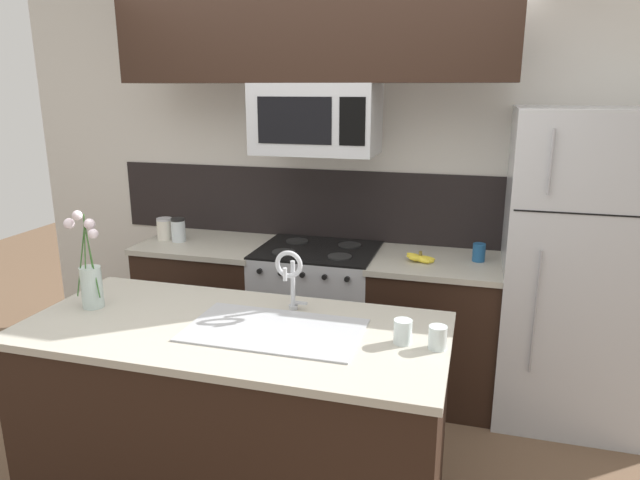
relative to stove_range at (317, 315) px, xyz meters
name	(u,v)px	position (x,y,z in m)	size (l,w,h in m)	color
ground_plane	(272,457)	(0.00, -0.90, -0.46)	(10.00, 10.00, 0.00)	brown
rear_partition	(375,184)	(0.30, 0.38, 0.84)	(5.20, 0.10, 2.60)	silver
splash_band	(330,205)	(0.00, 0.32, 0.69)	(3.15, 0.01, 0.48)	black
back_counter_left	(210,304)	(-0.79, 0.00, -0.01)	(0.85, 0.65, 0.91)	black
back_counter_right	(433,329)	(0.76, 0.00, -0.01)	(0.79, 0.65, 0.91)	black
stove_range	(317,315)	(0.00, 0.00, 0.00)	(0.76, 0.64, 0.93)	#B7BABF
microwave	(316,119)	(0.00, -0.02, 1.28)	(0.74, 0.40, 0.42)	#B7BABF
upper_cabinet_band	(310,29)	(-0.03, -0.05, 1.79)	(2.34, 0.34, 0.60)	black
refrigerator	(580,270)	(1.57, 0.02, 0.45)	(0.86, 0.74, 1.83)	#B7BABF
storage_jar_tall	(165,229)	(-1.10, -0.01, 0.52)	(0.11, 0.11, 0.15)	silver
storage_jar_medium	(178,230)	(-0.98, -0.03, 0.53)	(0.10, 0.10, 0.16)	silver
banana_bunch	(420,258)	(0.67, -0.06, 0.47)	(0.19, 0.12, 0.08)	yellow
coffee_tin	(479,252)	(1.00, 0.05, 0.50)	(0.08, 0.08, 0.11)	#1E5184
island_counter	(237,416)	(-0.03, -1.25, -0.01)	(1.89, 0.86, 0.91)	black
kitchen_sink	(275,345)	(0.16, -1.25, 0.38)	(0.76, 0.44, 0.16)	#ADAFB5
sink_faucet	(290,272)	(0.17, -1.03, 0.65)	(0.14, 0.14, 0.31)	#B7BABF
drinking_glass	(403,332)	(0.72, -1.22, 0.50)	(0.08, 0.08, 0.10)	silver
spare_glass	(438,338)	(0.86, -1.23, 0.50)	(0.08, 0.08, 0.10)	silver
flower_vase	(91,280)	(-0.77, -1.23, 0.59)	(0.16, 0.11, 0.48)	silver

